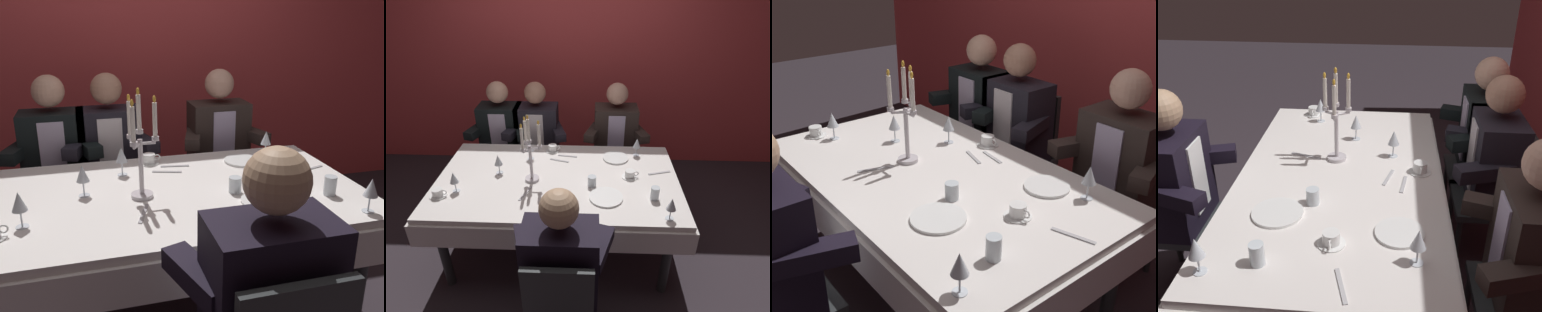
% 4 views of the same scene
% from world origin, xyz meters
% --- Properties ---
extents(ground_plane, '(12.00, 12.00, 0.00)m').
position_xyz_m(ground_plane, '(0.00, 0.00, 0.00)').
color(ground_plane, '#2F272E').
extents(back_wall, '(6.00, 0.12, 2.70)m').
position_xyz_m(back_wall, '(0.00, 1.66, 1.35)').
color(back_wall, '#CA4042').
rests_on(back_wall, ground_plane).
extents(dining_table, '(1.94, 1.14, 0.74)m').
position_xyz_m(dining_table, '(0.00, 0.00, 0.62)').
color(dining_table, silver).
rests_on(dining_table, ground_plane).
extents(candelabra, '(0.15, 0.17, 0.55)m').
position_xyz_m(candelabra, '(-0.20, -0.04, 0.98)').
color(candelabra, silver).
rests_on(candelabra, dining_table).
extents(dinner_plate_0, '(0.22, 0.22, 0.01)m').
position_xyz_m(dinner_plate_0, '(0.48, 0.32, 0.75)').
color(dinner_plate_0, white).
rests_on(dinner_plate_0, dining_table).
extents(dinner_plate_1, '(0.25, 0.25, 0.01)m').
position_xyz_m(dinner_plate_1, '(0.38, -0.25, 0.75)').
color(dinner_plate_1, white).
rests_on(dinner_plate_1, dining_table).
extents(wine_glass_0, '(0.07, 0.07, 0.16)m').
position_xyz_m(wine_glass_0, '(-0.26, 0.29, 0.85)').
color(wine_glass_0, silver).
rests_on(wine_glass_0, dining_table).
extents(wine_glass_1, '(0.07, 0.07, 0.16)m').
position_xyz_m(wine_glass_1, '(0.79, -0.46, 0.86)').
color(wine_glass_1, silver).
rests_on(wine_glass_1, dining_table).
extents(wine_glass_2, '(0.07, 0.07, 0.16)m').
position_xyz_m(wine_glass_2, '(-0.74, -0.21, 0.85)').
color(wine_glass_2, silver).
rests_on(wine_glass_2, dining_table).
extents(wine_glass_3, '(0.07, 0.07, 0.16)m').
position_xyz_m(wine_glass_3, '(-0.48, 0.05, 0.85)').
color(wine_glass_3, silver).
rests_on(wine_glass_3, dining_table).
extents(wine_glass_4, '(0.07, 0.07, 0.16)m').
position_xyz_m(wine_glass_4, '(0.66, 0.39, 0.85)').
color(wine_glass_4, silver).
rests_on(wine_glass_4, dining_table).
extents(water_tumbler_0, '(0.06, 0.06, 0.10)m').
position_xyz_m(water_tumbler_0, '(0.72, -0.25, 0.79)').
color(water_tumbler_0, silver).
rests_on(water_tumbler_0, dining_table).
extents(water_tumbler_1, '(0.06, 0.06, 0.08)m').
position_xyz_m(water_tumbler_1, '(0.27, -0.10, 0.78)').
color(water_tumbler_1, silver).
rests_on(water_tumbler_1, dining_table).
extents(coffee_cup_0, '(0.13, 0.12, 0.06)m').
position_xyz_m(coffee_cup_0, '(-0.85, -0.28, 0.77)').
color(coffee_cup_0, white).
rests_on(coffee_cup_0, dining_table).
extents(coffee_cup_1, '(0.13, 0.12, 0.06)m').
position_xyz_m(coffee_cup_1, '(0.57, 0.03, 0.77)').
color(coffee_cup_1, white).
rests_on(coffee_cup_1, dining_table).
extents(coffee_cup_2, '(0.13, 0.12, 0.06)m').
position_xyz_m(coffee_cup_2, '(-0.08, 0.44, 0.77)').
color(coffee_cup_2, white).
rests_on(coffee_cup_2, dining_table).
extents(fork_0, '(0.17, 0.04, 0.01)m').
position_xyz_m(fork_0, '(0.06, 0.35, 0.74)').
color(fork_0, '#B7B7BC').
rests_on(fork_0, dining_table).
extents(fork_1, '(0.17, 0.06, 0.01)m').
position_xyz_m(fork_1, '(-0.01, 0.27, 0.74)').
color(fork_1, '#B7B7BC').
rests_on(fork_1, dining_table).
extents(knife_2, '(0.19, 0.07, 0.01)m').
position_xyz_m(knife_2, '(0.82, 0.10, 0.74)').
color(knife_2, '#B7B7BC').
rests_on(knife_2, dining_table).
extents(knife_3, '(0.08, 0.19, 0.01)m').
position_xyz_m(knife_3, '(-0.22, -0.22, 0.74)').
color(knife_3, '#B7B7BC').
rests_on(knife_3, dining_table).
extents(seated_diner_0, '(0.63, 0.48, 1.24)m').
position_xyz_m(seated_diner_0, '(-0.66, 0.89, 0.74)').
color(seated_diner_0, '#282B2C').
rests_on(seated_diner_0, ground_plane).
extents(seated_diner_1, '(0.63, 0.48, 1.24)m').
position_xyz_m(seated_diner_1, '(-0.29, 0.89, 0.74)').
color(seated_diner_1, '#282B2C').
rests_on(seated_diner_1, ground_plane).
extents(seated_diner_2, '(0.63, 0.48, 1.24)m').
position_xyz_m(seated_diner_2, '(0.10, -0.89, 0.74)').
color(seated_diner_2, '#282B2C').
rests_on(seated_diner_2, ground_plane).
extents(seated_diner_3, '(0.63, 0.48, 1.24)m').
position_xyz_m(seated_diner_3, '(0.50, 0.89, 0.74)').
color(seated_diner_3, '#282B2C').
rests_on(seated_diner_3, ground_plane).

